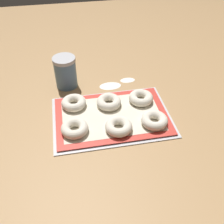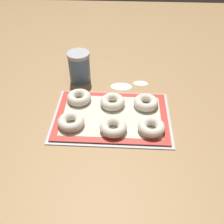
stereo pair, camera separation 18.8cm
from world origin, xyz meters
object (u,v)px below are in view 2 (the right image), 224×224
at_px(bagel_front_left, 71,122).
at_px(flour_canister, 79,67).
at_px(bagel_back_center, 111,102).
at_px(bagel_front_center, 113,127).
at_px(bagel_back_right, 146,103).
at_px(baking_tray, 112,117).
at_px(bagel_back_left, 79,97).
at_px(bagel_front_right, 151,127).

bearing_deg(bagel_front_left, flour_canister, 92.10).
bearing_deg(bagel_back_center, flour_canister, 129.66).
relative_size(bagel_front_center, bagel_back_right, 1.00).
xyz_separation_m(baking_tray, bagel_front_left, (-0.15, -0.07, 0.02)).
bearing_deg(bagel_back_left, bagel_back_right, -3.90).
relative_size(baking_tray, bagel_front_center, 4.57).
height_order(baking_tray, bagel_front_right, bagel_front_right).
bearing_deg(bagel_front_center, flour_canister, 117.03).
bearing_deg(bagel_front_center, bagel_front_right, 3.16).
relative_size(bagel_back_center, flour_canister, 0.71).
height_order(bagel_front_right, bagel_back_center, same).
relative_size(bagel_front_right, bagel_back_center, 1.00).
height_order(bagel_back_left, bagel_back_right, same).
bearing_deg(bagel_front_center, bagel_back_left, 131.99).
bearing_deg(flour_canister, bagel_front_right, -46.59).
xyz_separation_m(bagel_back_left, bagel_back_right, (0.29, -0.02, 0.00)).
bearing_deg(bagel_front_right, bagel_back_center, 137.82).
distance_m(bagel_front_left, bagel_back_right, 0.32).
distance_m(bagel_front_right, bagel_back_right, 0.15).
xyz_separation_m(baking_tray, bagel_back_center, (-0.01, 0.07, 0.02)).
relative_size(bagel_front_left, flour_canister, 0.71).
bearing_deg(bagel_front_center, bagel_front_left, 172.68).
relative_size(bagel_front_center, bagel_front_right, 1.00).
bearing_deg(bagel_back_center, bagel_back_right, 0.94).
distance_m(bagel_front_left, bagel_back_center, 0.20).
bearing_deg(bagel_front_center, bagel_back_right, 50.00).
relative_size(bagel_back_center, bagel_back_right, 1.00).
bearing_deg(bagel_back_left, bagel_front_left, -93.16).
relative_size(bagel_back_left, bagel_back_right, 1.00).
bearing_deg(bagel_front_right, bagel_front_left, 177.54).
bearing_deg(flour_canister, bagel_front_center, -62.97).
distance_m(baking_tray, bagel_front_center, 0.09).
xyz_separation_m(bagel_front_right, bagel_back_left, (-0.30, 0.17, 0.00)).
bearing_deg(flour_canister, bagel_back_center, -50.34).
bearing_deg(bagel_back_right, flour_canister, 147.88).
relative_size(bagel_front_center, bagel_back_center, 1.00).
distance_m(bagel_back_left, bagel_back_center, 0.14).
distance_m(baking_tray, bagel_back_right, 0.16).
xyz_separation_m(baking_tray, bagel_back_right, (0.14, 0.07, 0.02)).
height_order(bagel_front_center, bagel_back_right, same).
bearing_deg(bagel_front_left, bagel_back_right, 24.34).
relative_size(baking_tray, bagel_front_right, 4.57).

